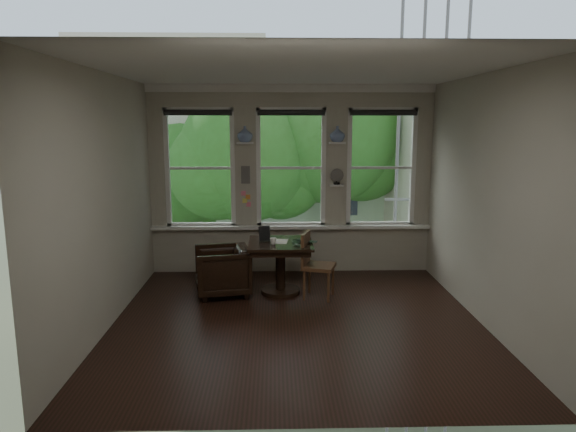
{
  "coord_description": "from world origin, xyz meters",
  "views": [
    {
      "loc": [
        -0.27,
        -5.98,
        2.42
      ],
      "look_at": [
        -0.08,
        0.9,
        1.16
      ],
      "focal_mm": 32.0,
      "sensor_mm": 36.0,
      "label": 1
    }
  ],
  "objects_px": {
    "table": "(280,268)",
    "mug": "(273,241)",
    "laptop": "(306,243)",
    "armchair_left": "(222,271)",
    "side_chair_right": "(319,266)"
  },
  "relations": [
    {
      "from": "side_chair_right",
      "to": "mug",
      "type": "xyz_separation_m",
      "value": [
        -0.63,
        0.09,
        0.33
      ]
    },
    {
      "from": "table",
      "to": "laptop",
      "type": "bearing_deg",
      "value": -14.62
    },
    {
      "from": "side_chair_right",
      "to": "laptop",
      "type": "distance_m",
      "value": 0.37
    },
    {
      "from": "table",
      "to": "mug",
      "type": "relative_size",
      "value": 9.56
    },
    {
      "from": "armchair_left",
      "to": "mug",
      "type": "bearing_deg",
      "value": 72.9
    },
    {
      "from": "table",
      "to": "mug",
      "type": "height_order",
      "value": "mug"
    },
    {
      "from": "armchair_left",
      "to": "mug",
      "type": "xyz_separation_m",
      "value": [
        0.72,
        -0.08,
        0.45
      ]
    },
    {
      "from": "laptop",
      "to": "table",
      "type": "bearing_deg",
      "value": -178.84
    },
    {
      "from": "side_chair_right",
      "to": "laptop",
      "type": "relative_size",
      "value": 3.0
    },
    {
      "from": "table",
      "to": "laptop",
      "type": "distance_m",
      "value": 0.53
    },
    {
      "from": "side_chair_right",
      "to": "mug",
      "type": "distance_m",
      "value": 0.72
    },
    {
      "from": "table",
      "to": "laptop",
      "type": "relative_size",
      "value": 2.93
    },
    {
      "from": "side_chair_right",
      "to": "armchair_left",
      "type": "bearing_deg",
      "value": 99.52
    },
    {
      "from": "armchair_left",
      "to": "side_chair_right",
      "type": "distance_m",
      "value": 1.37
    },
    {
      "from": "mug",
      "to": "table",
      "type": "bearing_deg",
      "value": 49.93
    }
  ]
}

